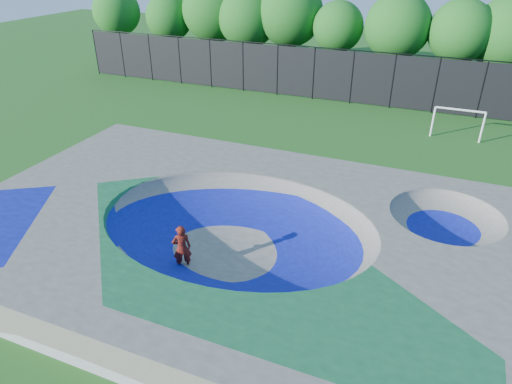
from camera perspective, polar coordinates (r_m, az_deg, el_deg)
ground at (r=18.46m, az=-2.36°, el=-7.37°), size 120.00×120.00×0.00m
skate_deck at (r=18.03m, az=-2.41°, el=-5.44°), size 22.00×14.00×1.50m
skater at (r=17.19m, az=-9.25°, el=-6.92°), size 0.83×0.79×1.91m
skateboard at (r=17.74m, az=-9.02°, el=-9.36°), size 0.76×0.64×0.05m
soccer_goal at (r=31.15m, az=24.00°, el=8.40°), size 3.00×0.12×1.98m
fence at (r=36.18m, az=11.93°, el=13.98°), size 48.09×0.09×4.04m
treeline at (r=40.49m, az=13.87°, el=19.76°), size 53.66×7.48×8.42m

